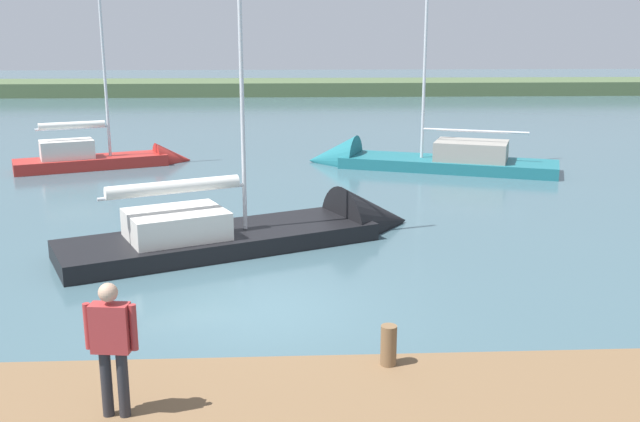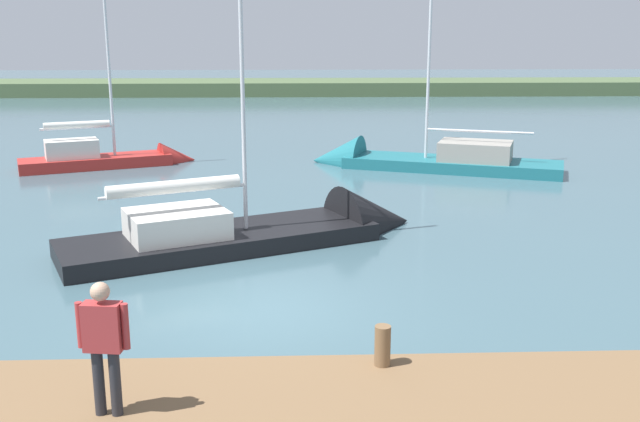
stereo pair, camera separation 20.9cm
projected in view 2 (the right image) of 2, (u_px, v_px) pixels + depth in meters
The scene contains 8 objects.
ground_plane at pixel (265, 309), 14.12m from camera, with size 200.00×200.00×0.00m, color #42606B.
far_shoreline at pixel (287, 94), 65.90m from camera, with size 180.00×8.00×2.40m, color #4C603D.
dock_pier at pixel (252, 416), 9.56m from camera, with size 18.43×2.32×0.63m, color brown.
mooring_post_near at pixel (383, 346), 10.27m from camera, with size 0.23×0.23×0.60m, color brown.
sailboat_mid_channel at pixel (284, 233), 18.89m from camera, with size 9.74×6.16×10.46m.
sailboat_far_left at pixel (411, 162), 29.13m from camera, with size 10.28×5.71×12.86m.
sailboat_near_dock at pixel (117, 161), 29.51m from camera, with size 7.17×4.15×8.56m.
person_on_dock at pixel (104, 339), 8.76m from camera, with size 0.66×0.28×1.75m.
Camera 2 is at (-0.59, 13.27, 5.27)m, focal length 40.11 mm.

